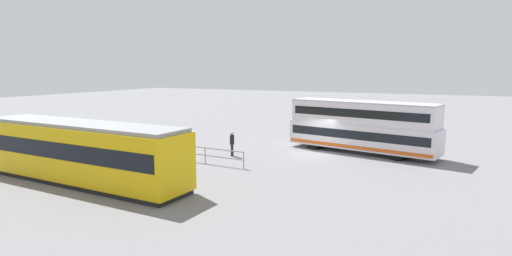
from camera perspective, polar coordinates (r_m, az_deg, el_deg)
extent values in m
plane|color=slate|center=(30.59, 8.12, -3.60)|extent=(160.00, 160.00, 0.00)
cube|color=silver|center=(31.56, 14.53, -1.07)|extent=(11.42, 4.79, 1.84)
cube|color=silver|center=(31.34, 14.64, 2.01)|extent=(11.07, 4.62, 1.58)
cube|color=black|center=(31.53, 14.55, -0.68)|extent=(10.88, 4.70, 0.64)
cube|color=black|center=(31.33, 14.65, 2.16)|extent=(10.53, 4.53, 0.60)
cube|color=#D85919|center=(31.67, 14.49, -2.27)|extent=(11.21, 4.78, 0.24)
cube|color=#B2B2B7|center=(31.26, 14.70, 3.54)|extent=(11.07, 4.62, 0.10)
cylinder|color=black|center=(33.17, 9.00, -1.81)|extent=(1.49, 2.64, 1.00)
cylinder|color=black|center=(30.65, 19.75, -3.03)|extent=(1.49, 2.64, 1.00)
cube|color=#E5B70C|center=(24.43, -23.16, -3.12)|extent=(13.66, 3.35, 2.91)
cube|color=black|center=(24.38, -23.20, -2.45)|extent=(13.12, 3.36, 0.90)
cube|color=gray|center=(24.19, -23.37, 0.50)|extent=(13.38, 3.12, 0.20)
cube|color=black|center=(24.78, -22.95, -6.71)|extent=(13.38, 3.20, 0.25)
cylinder|color=black|center=(29.64, -3.30, -3.06)|extent=(0.14, 0.14, 0.87)
cylinder|color=black|center=(29.43, -3.41, -3.14)|extent=(0.14, 0.14, 0.87)
cylinder|color=black|center=(29.39, -3.37, -1.64)|extent=(0.39, 0.39, 0.67)
sphere|color=tan|center=(29.32, -3.38, -0.77)|extent=(0.23, 0.23, 0.23)
cube|color=gray|center=(27.33, -7.13, -2.76)|extent=(6.00, 0.46, 0.06)
cube|color=gray|center=(27.43, -7.12, -3.79)|extent=(6.00, 0.46, 0.06)
cylinder|color=gray|center=(25.78, -1.73, -4.56)|extent=(0.07, 0.07, 1.05)
cylinder|color=gray|center=(27.43, -7.12, -3.84)|extent=(0.07, 0.07, 1.05)
cylinder|color=gray|center=(29.30, -11.84, -3.17)|extent=(0.07, 0.07, 1.05)
cylinder|color=slate|center=(30.19, -16.38, -1.68)|extent=(0.10, 0.10, 2.42)
cube|color=#D8D84C|center=(30.04, -16.50, -0.22)|extent=(1.16, 0.27, 0.66)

